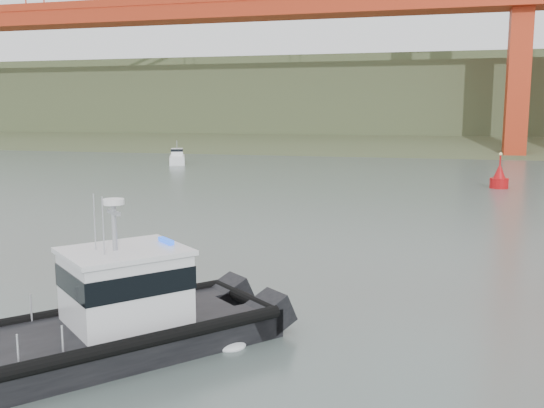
{
  "coord_description": "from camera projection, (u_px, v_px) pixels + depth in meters",
  "views": [
    {
      "loc": [
        6.71,
        -18.42,
        6.79
      ],
      "look_at": [
        -0.57,
        9.01,
        2.4
      ],
      "focal_mm": 40.0,
      "sensor_mm": 36.0,
      "label": 1
    }
  ],
  "objects": [
    {
      "name": "headlands",
      "position": [
        404.0,
        109.0,
        139.13
      ],
      "size": [
        500.0,
        105.36,
        27.12
      ],
      "color": "#303D23",
      "rests_on": "ground"
    },
    {
      "name": "patrol_boat",
      "position": [
        117.0,
        314.0,
        17.0
      ],
      "size": [
        8.67,
        9.36,
        4.55
      ],
      "rotation": [
        0.0,
        0.0,
        -0.7
      ],
      "color": "black",
      "rests_on": "ground"
    },
    {
      "name": "motorboat",
      "position": [
        177.0,
        158.0,
        77.93
      ],
      "size": [
        3.91,
        5.87,
        3.07
      ],
      "rotation": [
        0.0,
        0.0,
        0.4
      ],
      "color": "white",
      "rests_on": "ground"
    },
    {
      "name": "nav_buoy",
      "position": [
        499.0,
        178.0,
        53.35
      ],
      "size": [
        1.6,
        1.6,
        3.34
      ],
      "color": "#B00C0F",
      "rests_on": "ground"
    },
    {
      "name": "ground",
      "position": [
        220.0,
        315.0,
        20.33
      ],
      "size": [
        400.0,
        400.0,
        0.0
      ],
      "primitive_type": "plane",
      "color": "#485650",
      "rests_on": "ground"
    }
  ]
}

